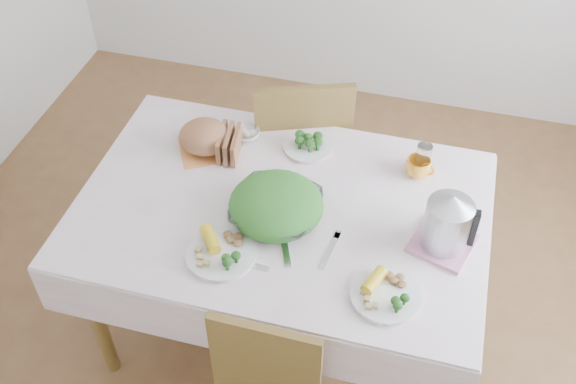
% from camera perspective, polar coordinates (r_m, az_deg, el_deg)
% --- Properties ---
extents(floor, '(3.60, 3.60, 0.00)m').
position_cam_1_polar(floor, '(3.07, -0.47, -11.10)').
color(floor, brown).
rests_on(floor, ground).
extents(dining_table, '(1.40, 0.90, 0.75)m').
position_cam_1_polar(dining_table, '(2.77, -0.51, -6.75)').
color(dining_table, brown).
rests_on(dining_table, floor).
extents(tablecloth, '(1.50, 1.00, 0.01)m').
position_cam_1_polar(tablecloth, '(2.48, -0.57, -1.28)').
color(tablecloth, white).
rests_on(tablecloth, dining_table).
extents(chair_far, '(0.56, 0.56, 0.96)m').
position_cam_1_polar(chair_far, '(3.15, 0.85, 3.66)').
color(chair_far, brown).
rests_on(chair_far, floor).
extents(salad_bowl, '(0.34, 0.34, 0.08)m').
position_cam_1_polar(salad_bowl, '(2.41, -1.01, -1.54)').
color(salad_bowl, white).
rests_on(salad_bowl, tablecloth).
extents(dinner_plate_left, '(0.31, 0.31, 0.02)m').
position_cam_1_polar(dinner_plate_left, '(2.32, -5.69, -5.22)').
color(dinner_plate_left, white).
rests_on(dinner_plate_left, tablecloth).
extents(dinner_plate_right, '(0.33, 0.33, 0.02)m').
position_cam_1_polar(dinner_plate_right, '(2.22, 8.25, -8.62)').
color(dinner_plate_right, white).
rests_on(dinner_plate_right, tablecloth).
extents(broccoli_plate, '(0.21, 0.21, 0.02)m').
position_cam_1_polar(broccoli_plate, '(2.70, 1.68, 3.88)').
color(broccoli_plate, beige).
rests_on(broccoli_plate, tablecloth).
extents(napkin, '(0.27, 0.27, 0.00)m').
position_cam_1_polar(napkin, '(2.72, -6.95, 3.66)').
color(napkin, '#F79147').
rests_on(napkin, tablecloth).
extents(bread_loaf, '(0.21, 0.20, 0.12)m').
position_cam_1_polar(bread_loaf, '(2.68, -7.06, 4.56)').
color(bread_loaf, brown).
rests_on(bread_loaf, napkin).
extents(fruit_bowl, '(0.12, 0.12, 0.03)m').
position_cam_1_polar(fruit_bowl, '(2.75, -3.52, 4.94)').
color(fruit_bowl, white).
rests_on(fruit_bowl, tablecloth).
extents(yellow_mug, '(0.13, 0.13, 0.08)m').
position_cam_1_polar(yellow_mug, '(2.61, 10.96, 2.08)').
color(yellow_mug, '#FFA628').
rests_on(yellow_mug, tablecloth).
extents(glass_tumbler, '(0.06, 0.06, 0.11)m').
position_cam_1_polar(glass_tumbler, '(2.63, 11.41, 3.06)').
color(glass_tumbler, white).
rests_on(glass_tumbler, tablecloth).
extents(pink_tray, '(0.25, 0.25, 0.02)m').
position_cam_1_polar(pink_tray, '(2.40, 12.93, -4.24)').
color(pink_tray, pink).
rests_on(pink_tray, tablecloth).
extents(electric_kettle, '(0.21, 0.21, 0.22)m').
position_cam_1_polar(electric_kettle, '(2.32, 13.37, -2.41)').
color(electric_kettle, '#B2B5BA').
rests_on(electric_kettle, pink_tray).
extents(fork_left, '(0.10, 0.19, 0.00)m').
position_cam_1_polar(fork_left, '(2.34, -0.28, -4.54)').
color(fork_left, silver).
rests_on(fork_left, tablecloth).
extents(fork_right, '(0.04, 0.18, 0.00)m').
position_cam_1_polar(fork_right, '(2.33, 3.54, -4.96)').
color(fork_right, silver).
rests_on(fork_right, tablecloth).
extents(knife, '(0.19, 0.04, 0.00)m').
position_cam_1_polar(knife, '(2.30, -3.78, -5.95)').
color(knife, silver).
rests_on(knife, tablecloth).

